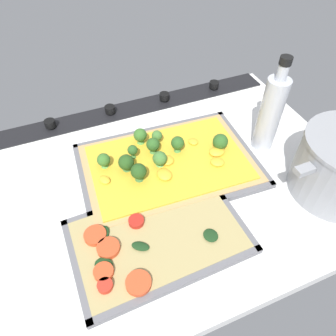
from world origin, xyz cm
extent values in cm
cube|color=white|center=(0.00, 0.00, -1.50)|extent=(79.85, 62.56, 3.00)
cube|color=black|center=(0.00, -27.78, 0.40)|extent=(76.65, 7.00, 0.80)
cylinder|color=black|center=(-23.95, -27.78, 1.70)|extent=(2.80, 2.80, 1.80)
cylinder|color=black|center=(-7.98, -27.78, 1.70)|extent=(2.80, 2.80, 1.80)
cylinder|color=black|center=(7.98, -27.78, 1.70)|extent=(2.80, 2.80, 1.80)
cylinder|color=black|center=(23.95, -27.78, 1.70)|extent=(2.80, 2.80, 1.80)
cube|color=slate|center=(0.87, -3.26, 0.25)|extent=(41.48, 29.35, 0.50)
cube|color=slate|center=(0.18, -16.28, 0.65)|extent=(40.10, 3.32, 1.30)
cube|color=slate|center=(1.56, 9.76, 0.65)|extent=(40.10, 3.32, 1.30)
cube|color=slate|center=(-18.55, -2.23, 0.65)|extent=(2.64, 27.29, 1.30)
cube|color=slate|center=(20.29, -4.29, 0.65)|extent=(2.64, 27.29, 1.30)
cube|color=tan|center=(0.87, -3.26, 1.00)|extent=(38.96, 26.83, 1.00)
cube|color=gold|center=(0.87, -3.26, 1.70)|extent=(35.82, 24.19, 0.40)
cone|color=#4D8B3F|center=(-11.95, -2.69, 2.34)|extent=(1.97, 1.97, 0.88)
sphere|color=#2D5B23|center=(-11.95, -2.69, 4.13)|extent=(3.59, 3.59, 3.59)
cone|color=#4D8B3F|center=(7.85, -7.64, 2.60)|extent=(1.29, 1.29, 1.40)
sphere|color=#2D5B23|center=(7.85, -7.64, 4.17)|extent=(2.34, 2.34, 2.34)
cone|color=#68AD54|center=(0.94, -10.30, 2.49)|extent=(1.39, 1.39, 1.17)
sphere|color=#427533|center=(0.94, -10.30, 4.02)|extent=(2.53, 2.53, 2.53)
cone|color=#427635|center=(10.32, -4.57, 2.35)|extent=(1.92, 1.92, 0.91)
sphere|color=#264C1C|center=(10.32, -4.57, 4.12)|extent=(3.50, 3.50, 3.50)
cone|color=#427635|center=(8.74, -0.70, 2.55)|extent=(1.88, 1.88, 1.31)
sphere|color=#264C1C|center=(8.74, -0.70, 4.49)|extent=(3.42, 3.42, 3.42)
cone|color=#5B9F46|center=(14.68, -7.28, 2.41)|extent=(1.61, 1.61, 1.03)
sphere|color=#386B28|center=(14.68, -7.28, 4.02)|extent=(2.93, 2.93, 2.93)
cone|color=#5B9F46|center=(4.64, -11.68, 2.52)|extent=(1.75, 1.75, 1.24)
sphere|color=#386B28|center=(4.64, -11.68, 4.34)|extent=(3.18, 3.18, 3.18)
cone|color=#4D8B3F|center=(-2.41, -5.71, 2.59)|extent=(1.68, 1.68, 1.39)
sphere|color=#2D5B23|center=(-2.41, -5.71, 4.44)|extent=(3.06, 3.06, 3.06)
cone|color=#68AD54|center=(3.05, -3.05, 2.32)|extent=(1.78, 1.78, 0.84)
sphere|color=#427533|center=(3.05, -3.05, 3.95)|extent=(3.23, 3.23, 3.23)
cone|color=#4D8B3F|center=(2.98, -7.51, 2.51)|extent=(1.71, 1.71, 1.22)
sphere|color=#2D5B23|center=(2.98, -7.51, 4.28)|extent=(3.10, 3.10, 3.10)
ellipsoid|color=gold|center=(15.79, -3.06, 2.31)|extent=(3.05, 3.36, 0.96)
ellipsoid|color=gold|center=(-10.57, -1.46, 2.46)|extent=(3.85, 3.29, 1.31)
ellipsoid|color=gold|center=(3.39, 0.51, 2.45)|extent=(3.87, 4.30, 1.29)
ellipsoid|color=gold|center=(-7.07, -6.81, 2.28)|extent=(3.10, 3.23, 0.88)
ellipsoid|color=gold|center=(1.13, -3.33, 2.36)|extent=(3.72, 3.76, 1.07)
ellipsoid|color=gold|center=(-9.12, 1.52, 2.38)|extent=(4.20, 4.06, 1.13)
cube|color=slate|center=(9.80, 13.33, 0.25)|extent=(33.33, 22.00, 0.50)
cube|color=slate|center=(10.06, 3.36, 0.65)|extent=(32.82, 2.05, 1.30)
cube|color=slate|center=(9.54, 23.31, 0.65)|extent=(32.82, 2.05, 1.30)
cube|color=slate|center=(-5.99, 12.92, 0.65)|extent=(1.75, 21.18, 1.30)
cube|color=slate|center=(25.59, 13.74, 0.65)|extent=(1.75, 21.18, 1.30)
cube|color=tan|center=(9.80, 13.33, 0.95)|extent=(30.87, 19.54, 0.90)
cylinder|color=#D14723|center=(20.86, 9.30, 1.90)|extent=(4.21, 4.21, 1.00)
cylinder|color=#D14723|center=(19.27, 12.76, 1.90)|extent=(4.20, 4.20, 1.00)
cylinder|color=#D14723|center=(21.22, 16.87, 1.90)|extent=(3.49, 3.49, 1.00)
cylinder|color=#D14723|center=(16.29, 20.96, 1.90)|extent=(4.39, 4.39, 1.00)
cylinder|color=red|center=(21.58, 19.27, 1.90)|extent=(2.64, 2.64, 1.00)
cylinder|color=#B22319|center=(12.78, 9.25, 1.90)|extent=(3.06, 3.06, 1.00)
ellipsoid|color=#193819|center=(20.85, 15.53, 1.80)|extent=(4.32, 4.25, 0.60)
ellipsoid|color=#193819|center=(0.87, 17.44, 1.80)|extent=(3.30, 3.48, 0.60)
ellipsoid|color=#193819|center=(13.77, 14.59, 1.80)|extent=(3.79, 3.48, 0.60)
ellipsoid|color=#193819|center=(19.57, 9.54, 1.80)|extent=(4.07, 4.48, 0.60)
cube|color=gray|center=(-18.42, 16.07, 10.58)|extent=(3.60, 2.00, 1.20)
cylinder|color=#B7BCC6|center=(-23.47, -1.61, 9.12)|extent=(5.09, 5.09, 18.23)
cylinder|color=#B7BCC6|center=(-23.47, -1.61, 19.98)|extent=(2.29, 2.29, 3.50)
cylinder|color=black|center=(-23.47, -1.61, 22.53)|extent=(2.55, 2.55, 1.60)
camera|label=1|loc=(19.97, 42.88, 53.52)|focal=33.67mm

